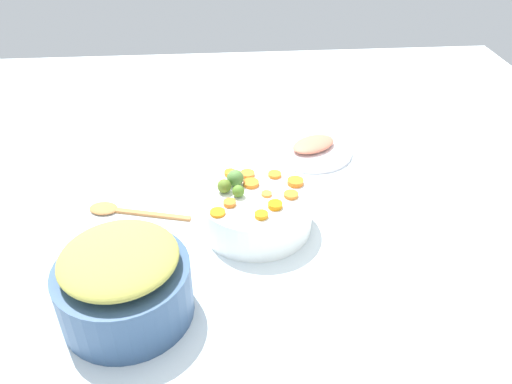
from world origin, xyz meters
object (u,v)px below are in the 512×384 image
Objects in this scene: serving_bowl_carrots at (256,211)px; wooden_spoon at (119,210)px; metal_pot at (125,291)px; ham_plate at (311,151)px.

serving_bowl_carrots reaches higher than wooden_spoon.
metal_pot is 0.76m from ham_plate.
serving_bowl_carrots is at bearing 150.18° from ham_plate.
wooden_spoon is at bearing 76.39° from serving_bowl_carrots.
ham_plate is (0.26, -0.54, 0.00)m from wooden_spoon.
serving_bowl_carrots is 0.39m from ham_plate.
serving_bowl_carrots is at bearing -103.61° from wooden_spoon.
metal_pot reaches higher than ham_plate.
serving_bowl_carrots is 1.10× the size of ham_plate.
metal_pot is at bearing 132.81° from serving_bowl_carrots.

